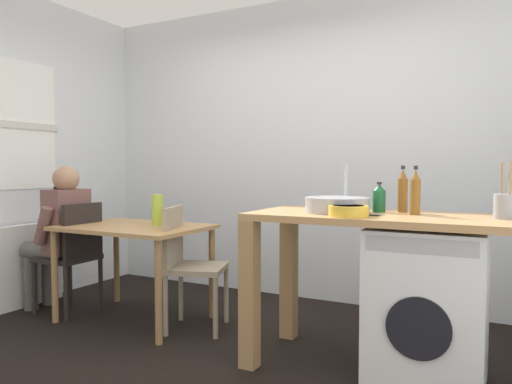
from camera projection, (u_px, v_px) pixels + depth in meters
ground_plane at (197, 364)px, 2.94m from camera, size 5.46×5.46×0.00m
wall_back at (306, 150)px, 4.42m from camera, size 4.60×0.10×2.70m
radiator at (19, 266)px, 4.12m from camera, size 0.10×0.80×0.70m
dining_table at (134, 238)px, 3.76m from camera, size 1.10×0.76×0.74m
chair_person_seat at (74, 252)px, 3.93m from camera, size 0.40×0.40×0.90m
chair_opposite at (187, 260)px, 3.57m from camera, size 0.51×0.51×0.90m
seated_person at (60, 230)px, 3.99m from camera, size 0.50×0.51×1.20m
kitchen_counter at (345, 239)px, 2.89m from camera, size 1.50×0.68×0.92m
washing_machine at (428, 305)px, 2.68m from camera, size 0.60×0.61×0.86m
sink_basin at (337, 205)px, 2.90m from camera, size 0.38×0.38×0.09m
tap at (346, 188)px, 3.05m from camera, size 0.02×0.02×0.28m
bottle_tall_green at (379, 198)px, 2.92m from camera, size 0.08×0.08×0.18m
bottle_squat_brown at (403, 191)px, 2.90m from camera, size 0.06×0.06×0.28m
bottle_clear_small at (415, 193)px, 2.75m from camera, size 0.06×0.06×0.28m
mixing_bowl at (348, 210)px, 2.66m from camera, size 0.22×0.22×0.06m
utensil_crock at (505, 206)px, 2.53m from camera, size 0.11×0.11×0.30m
vase at (157, 210)px, 3.77m from camera, size 0.09×0.09×0.24m
scissors at (368, 215)px, 2.72m from camera, size 0.15×0.06×0.01m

